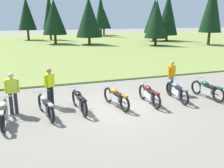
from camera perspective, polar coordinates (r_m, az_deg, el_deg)
The scene contains 13 objects.
ground_plane at distance 10.70m, azimuth 1.06°, elevation -5.45°, with size 140.00×140.00×0.00m, color gray.
grass_moorland at distance 36.15m, azimuth -13.71°, elevation 8.67°, with size 80.00×44.00×0.10m, color olive.
forest_treeline at distance 39.52m, azimuth -7.30°, elevation 15.44°, with size 45.34×25.86×8.46m.
motorcycle_cream at distance 9.77m, azimuth -23.41°, elevation -6.01°, with size 0.62×2.10×0.88m.
motorcycle_silver at distance 10.01m, azimuth -14.88°, elevation -4.75°, with size 0.70×2.08×0.88m.
motorcycle_black at distance 10.32m, azimuth -7.47°, elevation -3.77°, with size 0.62×2.10×0.88m.
motorcycle_orange at distance 10.69m, azimuth 0.89°, elevation -2.98°, with size 0.69×2.08×0.88m.
motorcycle_maroon at distance 11.19m, azimuth 8.44°, elevation -2.32°, with size 0.62×2.10×0.88m.
motorcycle_sky_blue at distance 11.97m, azimuth 14.51°, elevation -1.51°, with size 0.62×2.10×0.88m.
motorcycle_british_green at distance 12.67m, azimuth 20.78°, elevation -1.11°, with size 0.62×2.10×0.88m.
rider_checking_bike at distance 10.49m, azimuth -21.74°, elevation -1.51°, with size 0.55×0.23×1.67m.
rider_in_hivis_vest at distance 12.73m, azimuth 13.37°, elevation 1.92°, with size 0.50×0.36×1.67m.
rider_near_row_end at distance 10.95m, azimuth -13.97°, elevation -0.22°, with size 0.46×0.39×1.67m.
Camera 1 is at (-3.48, -9.41, 3.72)m, focal length 40.19 mm.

